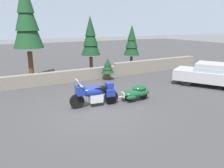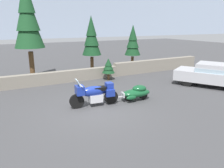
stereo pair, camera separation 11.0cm
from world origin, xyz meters
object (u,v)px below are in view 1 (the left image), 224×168
pine_tree_secondary (132,42)px  pine_tree_tall (26,16)px  pine_tree_far_right (90,38)px  touring_motorcycle (94,93)px  sedan_at_right_edge (215,74)px  car_shaped_trailer (136,92)px

pine_tree_secondary → pine_tree_tall: bearing=179.1°
pine_tree_tall → pine_tree_far_right: (4.46, 0.05, -1.45)m
pine_tree_tall → pine_tree_far_right: pine_tree_tall is taller
pine_tree_tall → pine_tree_far_right: size_ratio=1.53×
touring_motorcycle → sedan_at_right_edge: sedan_at_right_edge is taller
pine_tree_far_right → car_shaped_trailer: bearing=-95.6°
sedan_at_right_edge → pine_tree_far_right: pine_tree_far_right is taller
sedan_at_right_edge → pine_tree_far_right: bearing=124.4°
car_shaped_trailer → sedan_at_right_edge: bearing=-2.2°
touring_motorcycle → pine_tree_far_right: (2.84, 6.77, 2.10)m
car_shaped_trailer → pine_tree_tall: 8.79m
sedan_at_right_edge → pine_tree_secondary: pine_tree_secondary is taller
pine_tree_far_right → touring_motorcycle: bearing=-112.7°
car_shaped_trailer → sedan_at_right_edge: (5.66, -0.22, 0.36)m
car_shaped_trailer → pine_tree_far_right: pine_tree_far_right is taller
sedan_at_right_edge → pine_tree_secondary: (-1.32, 7.08, 1.53)m
car_shaped_trailer → pine_tree_tall: size_ratio=0.33×
pine_tree_far_right → pine_tree_tall: bearing=-179.4°
pine_tree_tall → car_shaped_trailer: bearing=-61.6°
pine_tree_tall → pine_tree_secondary: (8.11, -0.12, -1.86)m
touring_motorcycle → sedan_at_right_edge: bearing=-3.6°
sedan_at_right_edge → pine_tree_secondary: 7.37m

